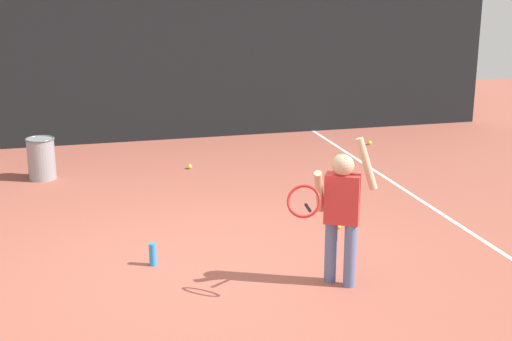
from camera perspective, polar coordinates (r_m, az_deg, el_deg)
ground_plane at (r=6.76m, az=-3.82°, el=-7.97°), size 20.00×20.00×0.00m
court_line_sideline at (r=8.60m, az=14.26°, el=-3.14°), size 0.05×9.00×0.00m
back_fence_windscreen at (r=11.65m, az=-9.17°, el=10.03°), size 12.04×0.08×3.18m
fence_post_2 at (r=11.70m, az=-9.21°, el=10.42°), size 0.09×0.09×3.33m
fence_post_3 at (r=12.34m, az=4.71°, el=10.83°), size 0.09×0.09×3.33m
fence_post_4 at (r=13.59m, az=16.68°, el=10.69°), size 0.09×0.09×3.33m
tennis_player at (r=6.25m, az=6.75°, el=-2.92°), size 0.88×0.55×1.35m
ball_hopper at (r=9.95m, az=-16.76°, el=0.96°), size 0.38×0.38×0.56m
water_bottle at (r=6.89m, az=-8.24°, el=-6.64°), size 0.07×0.07×0.22m
tennis_ball_1 at (r=10.11m, az=-5.31°, el=0.31°), size 0.07×0.07×0.07m
tennis_ball_3 at (r=11.59m, az=9.05°, el=2.19°), size 0.07×0.07×0.07m
tennis_ball_5 at (r=7.82m, az=6.59°, el=-4.41°), size 0.07×0.07×0.07m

